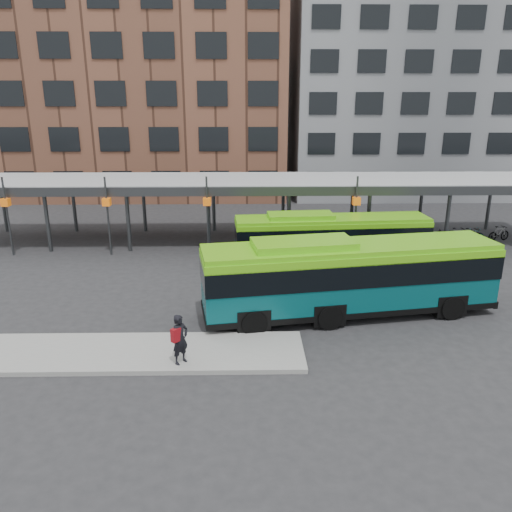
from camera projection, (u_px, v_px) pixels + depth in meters
The scene contains 9 objects.
ground at pixel (261, 320), 21.70m from camera, with size 120.00×120.00×0.00m, color #28282B.
boarding_island at pixel (118, 353), 18.72m from camera, with size 14.00×3.00×0.18m, color gray.
canopy at pixel (255, 183), 32.79m from camera, with size 40.00×6.53×4.80m.
building_brick at pixel (150, 79), 48.71m from camera, with size 26.00×14.00×22.00m, color brown.
building_grey at pixel (413, 90), 49.46m from camera, with size 24.00×14.00×20.00m, color slate.
bus_front at pixel (349, 275), 21.73m from camera, with size 13.12×4.77×3.54m.
bus_rear at pixel (331, 238), 28.62m from camera, with size 11.16×3.15×3.04m.
pedestrian at pixel (180, 339), 17.57m from camera, with size 0.78×0.79×1.84m.
bike_rack at pixel (457, 236), 33.24m from camera, with size 7.15×1.74×1.03m.
Camera 1 is at (-0.60, -19.84, 9.21)m, focal length 35.00 mm.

